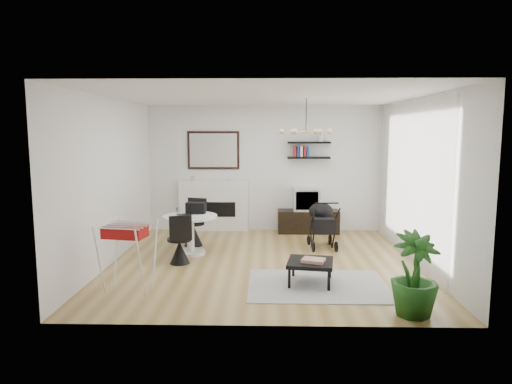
{
  "coord_description": "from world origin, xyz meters",
  "views": [
    {
      "loc": [
        0.05,
        -7.34,
        2.15
      ],
      "look_at": [
        -0.13,
        0.4,
        1.12
      ],
      "focal_mm": 32.0,
      "sensor_mm": 36.0,
      "label": 1
    }
  ],
  "objects_px": {
    "drying_rack": "(128,256)",
    "dining_table": "(191,229)",
    "stroller": "(322,226)",
    "tv_console": "(308,221)",
    "crt_tv": "(306,199)",
    "coffee_table": "(310,263)",
    "fireplace": "(214,199)",
    "potted_plant": "(414,274)"
  },
  "relations": [
    {
      "from": "tv_console",
      "to": "drying_rack",
      "type": "bearing_deg",
      "value": -126.77
    },
    {
      "from": "crt_tv",
      "to": "potted_plant",
      "type": "height_order",
      "value": "potted_plant"
    },
    {
      "from": "tv_console",
      "to": "potted_plant",
      "type": "bearing_deg",
      "value": -79.28
    },
    {
      "from": "tv_console",
      "to": "potted_plant",
      "type": "height_order",
      "value": "potted_plant"
    },
    {
      "from": "fireplace",
      "to": "potted_plant",
      "type": "height_order",
      "value": "fireplace"
    },
    {
      "from": "tv_console",
      "to": "potted_plant",
      "type": "xyz_separation_m",
      "value": [
        0.84,
        -4.42,
        0.26
      ]
    },
    {
      "from": "drying_rack",
      "to": "potted_plant",
      "type": "distance_m",
      "value": 3.67
    },
    {
      "from": "tv_console",
      "to": "coffee_table",
      "type": "xyz_separation_m",
      "value": [
        -0.27,
        -3.33,
        0.06
      ]
    },
    {
      "from": "fireplace",
      "to": "tv_console",
      "type": "bearing_deg",
      "value": -4.46
    },
    {
      "from": "dining_table",
      "to": "stroller",
      "type": "distance_m",
      "value": 2.43
    },
    {
      "from": "tv_console",
      "to": "coffee_table",
      "type": "height_order",
      "value": "tv_console"
    },
    {
      "from": "tv_console",
      "to": "crt_tv",
      "type": "bearing_deg",
      "value": -176.2
    },
    {
      "from": "crt_tv",
      "to": "drying_rack",
      "type": "xyz_separation_m",
      "value": [
        -2.71,
        -3.69,
        -0.23
      ]
    },
    {
      "from": "tv_console",
      "to": "drying_rack",
      "type": "xyz_separation_m",
      "value": [
        -2.76,
        -3.69,
        0.25
      ]
    },
    {
      "from": "crt_tv",
      "to": "fireplace",
      "type": "bearing_deg",
      "value": 175.33
    },
    {
      "from": "stroller",
      "to": "coffee_table",
      "type": "xyz_separation_m",
      "value": [
        -0.41,
        -2.08,
        -0.1
      ]
    },
    {
      "from": "tv_console",
      "to": "dining_table",
      "type": "bearing_deg",
      "value": -141.44
    },
    {
      "from": "drying_rack",
      "to": "potted_plant",
      "type": "xyz_separation_m",
      "value": [
        3.6,
        -0.73,
        0.01
      ]
    },
    {
      "from": "potted_plant",
      "to": "crt_tv",
      "type": "bearing_deg",
      "value": 101.35
    },
    {
      "from": "crt_tv",
      "to": "coffee_table",
      "type": "xyz_separation_m",
      "value": [
        -0.22,
        -3.32,
        -0.42
      ]
    },
    {
      "from": "drying_rack",
      "to": "dining_table",
      "type": "bearing_deg",
      "value": 84.71
    },
    {
      "from": "tv_console",
      "to": "dining_table",
      "type": "distance_m",
      "value": 2.86
    },
    {
      "from": "dining_table",
      "to": "potted_plant",
      "type": "bearing_deg",
      "value": -40.76
    },
    {
      "from": "drying_rack",
      "to": "potted_plant",
      "type": "height_order",
      "value": "potted_plant"
    },
    {
      "from": "potted_plant",
      "to": "drying_rack",
      "type": "bearing_deg",
      "value": 168.52
    },
    {
      "from": "stroller",
      "to": "dining_table",
      "type": "bearing_deg",
      "value": -171.48
    },
    {
      "from": "dining_table",
      "to": "stroller",
      "type": "xyz_separation_m",
      "value": [
        2.37,
        0.53,
        -0.06
      ]
    },
    {
      "from": "crt_tv",
      "to": "dining_table",
      "type": "distance_m",
      "value": 2.82
    },
    {
      "from": "tv_console",
      "to": "coffee_table",
      "type": "bearing_deg",
      "value": -94.62
    },
    {
      "from": "fireplace",
      "to": "stroller",
      "type": "bearing_deg",
      "value": -32.83
    },
    {
      "from": "fireplace",
      "to": "coffee_table",
      "type": "relative_size",
      "value": 3.0
    },
    {
      "from": "dining_table",
      "to": "crt_tv",
      "type": "bearing_deg",
      "value": 39.14
    },
    {
      "from": "coffee_table",
      "to": "potted_plant",
      "type": "height_order",
      "value": "potted_plant"
    },
    {
      "from": "coffee_table",
      "to": "crt_tv",
      "type": "bearing_deg",
      "value": 86.22
    },
    {
      "from": "stroller",
      "to": "coffee_table",
      "type": "distance_m",
      "value": 2.12
    },
    {
      "from": "tv_console",
      "to": "dining_table",
      "type": "relative_size",
      "value": 1.37
    },
    {
      "from": "stroller",
      "to": "fireplace",
      "type": "bearing_deg",
      "value": 143.11
    },
    {
      "from": "drying_rack",
      "to": "potted_plant",
      "type": "relative_size",
      "value": 0.94
    },
    {
      "from": "crt_tv",
      "to": "tv_console",
      "type": "bearing_deg",
      "value": 3.8
    },
    {
      "from": "drying_rack",
      "to": "stroller",
      "type": "xyz_separation_m",
      "value": [
        2.9,
        2.44,
        -0.09
      ]
    },
    {
      "from": "crt_tv",
      "to": "drying_rack",
      "type": "distance_m",
      "value": 4.58
    },
    {
      "from": "fireplace",
      "to": "tv_console",
      "type": "distance_m",
      "value": 2.1
    }
  ]
}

